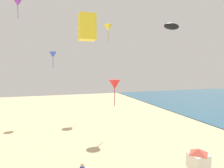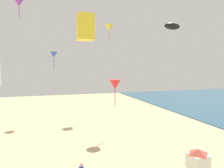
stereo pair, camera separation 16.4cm
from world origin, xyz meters
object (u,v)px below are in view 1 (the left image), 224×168
(lifeguard_stand, at_px, (198,159))
(kite_black_parafoil, at_px, (172,26))
(kite_yellow_box, at_px, (87,27))
(kite_yellow_delta, at_px, (108,28))
(kite_purple_delta, at_px, (18,3))
(kite_blue_delta, at_px, (53,55))
(kite_red_delta, at_px, (115,85))

(lifeguard_stand, bearing_deg, kite_black_parafoil, 72.99)
(kite_yellow_box, relative_size, kite_yellow_delta, 0.39)
(kite_purple_delta, bearing_deg, lifeguard_stand, -62.07)
(kite_yellow_delta, bearing_deg, kite_blue_delta, -165.96)
(kite_yellow_delta, bearing_deg, kite_red_delta, -103.85)
(kite_purple_delta, bearing_deg, kite_blue_delta, -27.17)
(kite_blue_delta, relative_size, kite_red_delta, 0.82)
(kite_black_parafoil, xyz_separation_m, kite_yellow_delta, (-3.07, 14.90, 2.39))
(kite_blue_delta, distance_m, kite_red_delta, 13.05)
(kite_yellow_box, xyz_separation_m, kite_purple_delta, (-5.89, 25.63, 8.18))
(lifeguard_stand, bearing_deg, kite_blue_delta, 117.53)
(lifeguard_stand, height_order, kite_black_parafoil, kite_black_parafoil)
(kite_blue_delta, distance_m, kite_yellow_delta, 11.26)
(kite_black_parafoil, bearing_deg, kite_purple_delta, 139.82)
(kite_yellow_delta, distance_m, kite_purple_delta, 15.06)
(lifeguard_stand, xyz_separation_m, kite_red_delta, (-1.74, 11.90, 4.02))
(kite_yellow_box, bearing_deg, kite_red_delta, 65.54)
(kite_black_parafoil, bearing_deg, kite_yellow_delta, 101.64)
(lifeguard_stand, bearing_deg, kite_purple_delta, 125.30)
(kite_black_parafoil, height_order, kite_purple_delta, kite_purple_delta)
(kite_purple_delta, bearing_deg, kite_red_delta, -48.75)
(kite_yellow_box, distance_m, kite_red_delta, 14.23)
(kite_red_delta, bearing_deg, kite_yellow_box, -114.46)
(kite_black_parafoil, relative_size, kite_purple_delta, 0.70)
(kite_black_parafoil, xyz_separation_m, kite_red_delta, (-6.28, 1.88, -6.72))
(kite_yellow_delta, xyz_separation_m, kite_purple_delta, (-14.76, 0.15, 2.98))
(kite_yellow_box, height_order, kite_blue_delta, kite_yellow_box)
(kite_black_parafoil, xyz_separation_m, kite_blue_delta, (-12.80, 12.47, -2.74))
(kite_blue_delta, xyz_separation_m, kite_purple_delta, (-5.04, 2.59, 8.11))
(kite_purple_delta, bearing_deg, kite_black_parafoil, -40.18)
(kite_black_parafoil, distance_m, kite_blue_delta, 18.08)
(kite_purple_delta, xyz_separation_m, kite_red_delta, (11.55, -13.17, -12.09))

